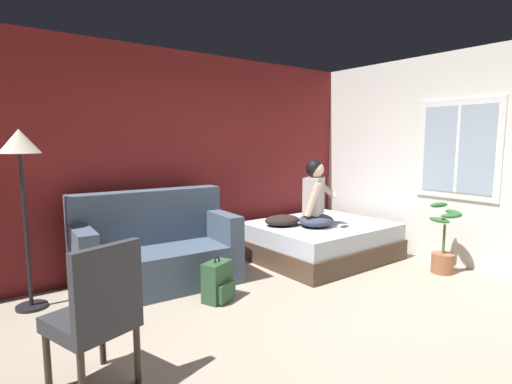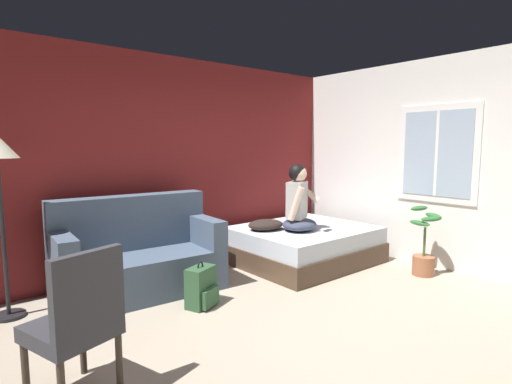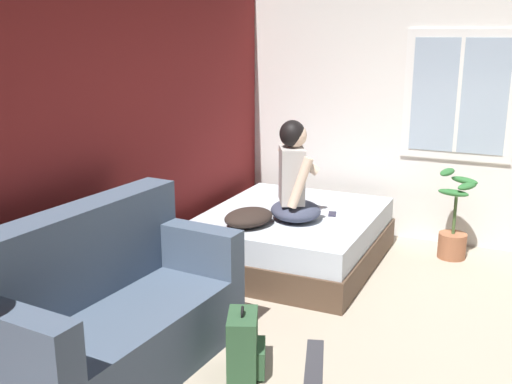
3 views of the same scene
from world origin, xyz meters
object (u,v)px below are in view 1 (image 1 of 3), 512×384
Objects in this scene: person_seated at (315,199)px; backpack at (218,282)px; couch at (156,251)px; bed at (320,241)px; side_chair at (97,312)px; throw_pillow at (282,220)px; cell_phone at (345,226)px; floor_lamp at (21,159)px; potted_plant at (443,249)px.

backpack is at bearing -168.69° from person_seated.
person_seated reaches higher than couch.
backpack is (-1.70, -0.34, -0.64)m from person_seated.
side_chair is at bearing -159.80° from bed.
couch is at bearing 171.01° from bed.
side_chair is 2.04× the size of throw_pillow.
throw_pillow is 0.82m from cell_phone.
throw_pillow is at bearing 137.80° from person_seated.
couch is 1.88m from side_chair.
floor_lamp reaches higher than cell_phone.
person_seated is 1.65m from potted_plant.
bed is at bearing 118.09° from potted_plant.
backpack is at bearing -67.84° from couch.
person_seated is 6.08× the size of cell_phone.
backpack is (-1.90, -0.42, -0.04)m from bed.
potted_plant is at bearing -29.98° from couch.
couch is 3.83× the size of backpack.
floor_lamp is at bearing -118.75° from cell_phone.
floor_lamp reaches higher than backpack.
throw_pillow is at bearing -6.09° from floor_lamp.
bed is 0.64m from throw_pillow.
throw_pillow is at bearing -4.99° from couch.
cell_phone is at bearing -13.87° from floor_lamp.
floor_lamp reaches higher than potted_plant.
person_seated is at bearing 20.04° from side_chair.
throw_pillow is 0.56× the size of potted_plant.
backpack is at bearing 29.66° from side_chair.
throw_pillow is 1.99m from potted_plant.
cell_phone is at bearing 122.83° from potted_plant.
couch reaches higher than cell_phone.
person_seated reaches higher than throw_pillow.
throw_pillow reaches higher than bed.
side_chair reaches higher than bed.
couch is 1.71m from throw_pillow.
side_chair is at bearing -159.96° from person_seated.
floor_lamp is (-0.15, 1.71, 0.90)m from side_chair.
backpack is 1.56m from throw_pillow.
couch reaches higher than potted_plant.
potted_plant is (1.23, -1.54, -0.25)m from throw_pillow.
bed is at bearing 20.20° from side_chair.
floor_lamp is at bearing 173.91° from throw_pillow.
cell_phone reaches higher than bed.
throw_pillow is at bearing -147.83° from cell_phone.
floor_lamp is (-1.52, 0.94, 1.24)m from backpack.
couch is at bearing 175.01° from throw_pillow.
side_chair is at bearing -84.97° from floor_lamp.
side_chair reaches higher than backpack.
potted_plant is (2.93, -1.69, -0.09)m from couch.
couch is 1.79× the size of side_chair.
cell_phone is 0.17× the size of potted_plant.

